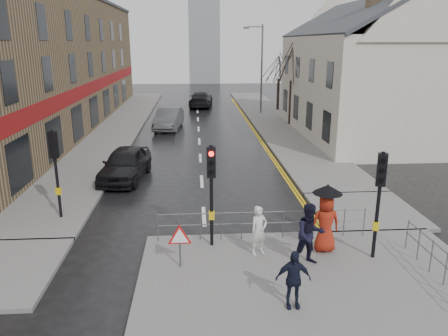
{
  "coord_description": "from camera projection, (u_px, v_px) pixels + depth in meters",
  "views": [
    {
      "loc": [
        -0.29,
        -13.02,
        6.63
      ],
      "look_at": [
        0.86,
        3.98,
        1.69
      ],
      "focal_mm": 35.0,
      "sensor_mm": 36.0,
      "label": 1
    }
  ],
  "objects": [
    {
      "name": "pavement_bridge_right",
      "position": [
        365.0,
        211.0,
        17.62
      ],
      "size": [
        4.0,
        4.2,
        0.14
      ],
      "primitive_type": "cube",
      "color": "#605E5B",
      "rests_on": "ground"
    },
    {
      "name": "guard_railing_front",
      "position": [
        263.0,
        218.0,
        14.8
      ],
      "size": [
        7.14,
        0.04,
        1.0
      ],
      "color": "#595B5E",
      "rests_on": "near_pavement"
    },
    {
      "name": "church_tower",
      "position": [
        204.0,
        27.0,
        71.34
      ],
      "size": [
        5.0,
        5.0,
        18.0
      ],
      "primitive_type": "cube",
      "color": "gray",
      "rests_on": "ground"
    },
    {
      "name": "tree_near",
      "position": [
        292.0,
        61.0,
        34.48
      ],
      "size": [
        2.4,
        2.4,
        6.58
      ],
      "color": "black",
      "rests_on": "right_pavement"
    },
    {
      "name": "car_mid",
      "position": [
        169.0,
        119.0,
        34.24
      ],
      "size": [
        2.33,
        5.11,
        1.62
      ],
      "primitive_type": "imported",
      "rotation": [
        0.0,
        0.0,
        -0.13
      ],
      "color": "#414245",
      "rests_on": "ground"
    },
    {
      "name": "traffic_signal_far_left",
      "position": [
        55.0,
        159.0,
        16.17
      ],
      "size": [
        0.34,
        0.33,
        3.4
      ],
      "color": "black",
      "rests_on": "left_pavement"
    },
    {
      "name": "building_right_cream",
      "position": [
        367.0,
        69.0,
        31.04
      ],
      "size": [
        9.0,
        16.4,
        10.1
      ],
      "color": "beige",
      "rests_on": "ground"
    },
    {
      "name": "warning_sign",
      "position": [
        180.0,
        239.0,
        12.84
      ],
      "size": [
        0.8,
        0.07,
        1.35
      ],
      "color": "#595B5E",
      "rests_on": "near_pavement"
    },
    {
      "name": "car_parked",
      "position": [
        125.0,
        164.0,
        21.65
      ],
      "size": [
        2.46,
        4.91,
        1.6
      ],
      "primitive_type": "imported",
      "rotation": [
        0.0,
        0.0,
        -0.12
      ],
      "color": "black",
      "rests_on": "ground"
    },
    {
      "name": "left_pavement",
      "position": [
        119.0,
        125.0,
        35.94
      ],
      "size": [
        4.0,
        44.0,
        0.14
      ],
      "primitive_type": "cube",
      "color": "#605E5B",
      "rests_on": "ground"
    },
    {
      "name": "right_pavement",
      "position": [
        271.0,
        119.0,
        38.7
      ],
      "size": [
        4.0,
        40.0,
        0.14
      ],
      "primitive_type": "cube",
      "color": "#605E5B",
      "rests_on": "ground"
    },
    {
      "name": "traffic_signal_near_right",
      "position": [
        380.0,
        187.0,
        13.03
      ],
      "size": [
        0.34,
        0.33,
        3.4
      ],
      "color": "black",
      "rests_on": "near_pavement"
    },
    {
      "name": "car_far",
      "position": [
        201.0,
        99.0,
        45.89
      ],
      "size": [
        2.76,
        5.68,
        1.59
      ],
      "primitive_type": "imported",
      "rotation": [
        0.0,
        0.0,
        3.04
      ],
      "color": "black",
      "rests_on": "ground"
    },
    {
      "name": "street_lamp",
      "position": [
        260.0,
        63.0,
        40.24
      ],
      "size": [
        1.83,
        0.25,
        8.0
      ],
      "color": "#595B5E",
      "rests_on": "right_pavement"
    },
    {
      "name": "pedestrian_b",
      "position": [
        310.0,
        235.0,
        12.99
      ],
      "size": [
        1.04,
        0.86,
        1.93
      ],
      "primitive_type": "imported",
      "rotation": [
        0.0,
        0.0,
        0.15
      ],
      "color": "black",
      "rests_on": "near_pavement"
    },
    {
      "name": "traffic_signal_near_left",
      "position": [
        211.0,
        178.0,
        13.86
      ],
      "size": [
        0.28,
        0.27,
        3.4
      ],
      "color": "black",
      "rests_on": "near_pavement"
    },
    {
      "name": "pedestrian_with_umbrella",
      "position": [
        326.0,
        217.0,
        13.78
      ],
      "size": [
        0.96,
        0.96,
        2.23
      ],
      "color": "maroon",
      "rests_on": "near_pavement"
    },
    {
      "name": "near_pavement",
      "position": [
        327.0,
        308.0,
        11.16
      ],
      "size": [
        10.0,
        9.0,
        0.14
      ],
      "primitive_type": "cube",
      "color": "#605E5B",
      "rests_on": "ground"
    },
    {
      "name": "guard_railing_side",
      "position": [
        447.0,
        262.0,
        11.89
      ],
      "size": [
        0.04,
        4.54,
        1.0
      ],
      "color": "#595B5E",
      "rests_on": "near_pavement"
    },
    {
      "name": "tree_far",
      "position": [
        279.0,
        65.0,
        42.38
      ],
      "size": [
        2.4,
        2.4,
        5.64
      ],
      "color": "black",
      "rests_on": "right_pavement"
    },
    {
      "name": "ground",
      "position": [
        206.0,
        251.0,
        14.34
      ],
      "size": [
        120.0,
        120.0,
        0.0
      ],
      "primitive_type": "plane",
      "color": "black",
      "rests_on": "ground"
    },
    {
      "name": "pedestrian_a",
      "position": [
        259.0,
        230.0,
        13.67
      ],
      "size": [
        0.69,
        0.6,
        1.6
      ],
      "primitive_type": "imported",
      "rotation": [
        0.0,
        0.0,
        0.47
      ],
      "color": "silver",
      "rests_on": "near_pavement"
    },
    {
      "name": "pedestrian_d",
      "position": [
        293.0,
        279.0,
        10.92
      ],
      "size": [
        0.91,
        0.39,
        1.54
      ],
      "primitive_type": "imported",
      "rotation": [
        0.0,
        0.0,
        -0.02
      ],
      "color": "black",
      "rests_on": "near_pavement"
    },
    {
      "name": "building_left_terrace",
      "position": [
        40.0,
        64.0,
        33.25
      ],
      "size": [
        8.0,
        42.0,
        10.0
      ],
      "primitive_type": "cube",
      "color": "#796346",
      "rests_on": "ground"
    }
  ]
}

